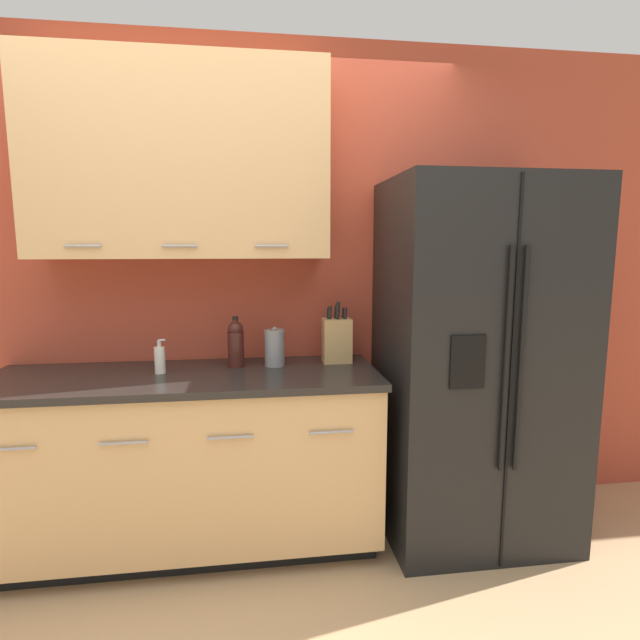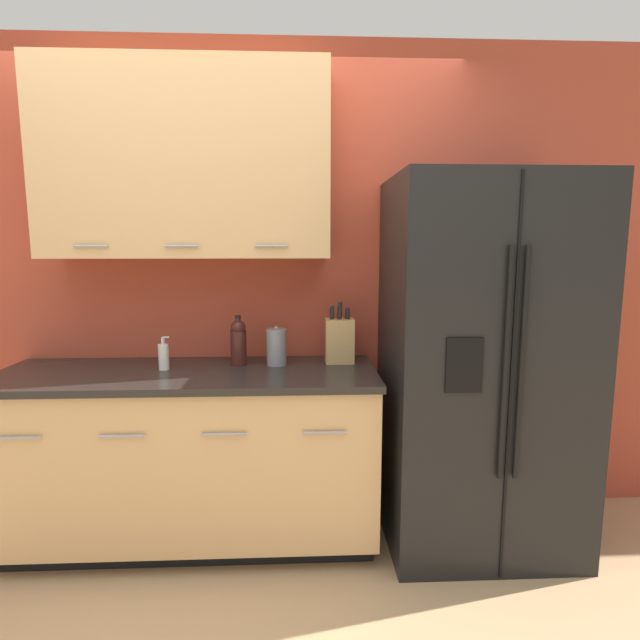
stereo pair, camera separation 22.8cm
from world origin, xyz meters
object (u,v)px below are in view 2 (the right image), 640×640
(wine_bottle, at_px, (238,341))
(steel_canister, at_px, (276,347))
(knife_block, at_px, (340,340))
(refrigerator, at_px, (481,366))
(soap_dispenser, at_px, (164,356))

(wine_bottle, height_order, steel_canister, wine_bottle)
(knife_block, relative_size, wine_bottle, 1.26)
(knife_block, bearing_deg, refrigerator, -14.62)
(knife_block, height_order, wine_bottle, knife_block)
(wine_bottle, relative_size, soap_dispenser, 1.54)
(refrigerator, height_order, soap_dispenser, refrigerator)
(wine_bottle, distance_m, steel_canister, 0.20)
(soap_dispenser, height_order, steel_canister, steel_canister)
(knife_block, distance_m, wine_bottle, 0.53)
(knife_block, height_order, steel_canister, knife_block)
(steel_canister, bearing_deg, refrigerator, -8.13)
(soap_dispenser, bearing_deg, refrigerator, -2.52)
(soap_dispenser, relative_size, steel_canister, 0.82)
(refrigerator, distance_m, soap_dispenser, 1.59)
(soap_dispenser, xyz_separation_m, steel_canister, (0.56, 0.08, 0.03))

